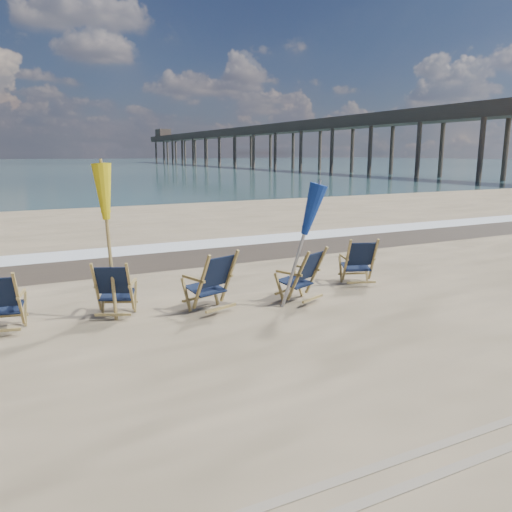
{
  "coord_description": "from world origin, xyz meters",
  "views": [
    {
      "loc": [
        -3.63,
        -5.08,
        2.58
      ],
      "look_at": [
        0.0,
        2.2,
        0.9
      ],
      "focal_mm": 35.0,
      "sensor_mm": 36.0,
      "label": 1
    }
  ],
  "objects_px": {
    "umbrella_blue": "(300,213)",
    "beach_chair_3": "(316,273)",
    "beach_chair_2": "(229,279)",
    "beach_chair_0": "(19,302)",
    "fishing_pier": "(267,141)",
    "beach_chair_4": "(373,261)",
    "umbrella_yellow": "(107,201)",
    "beach_chair_1": "(130,289)"
  },
  "relations": [
    {
      "from": "umbrella_blue",
      "to": "beach_chair_3",
      "type": "bearing_deg",
      "value": 25.32
    },
    {
      "from": "beach_chair_2",
      "to": "beach_chair_0",
      "type": "bearing_deg",
      "value": -22.79
    },
    {
      "from": "fishing_pier",
      "to": "beach_chair_4",
      "type": "bearing_deg",
      "value": -116.25
    },
    {
      "from": "beach_chair_0",
      "to": "umbrella_yellow",
      "type": "relative_size",
      "value": 0.4
    },
    {
      "from": "beach_chair_2",
      "to": "fishing_pier",
      "type": "xyz_separation_m",
      "value": [
        38.43,
        71.66,
        4.13
      ]
    },
    {
      "from": "beach_chair_1",
      "to": "fishing_pier",
      "type": "bearing_deg",
      "value": -95.36
    },
    {
      "from": "beach_chair_3",
      "to": "beach_chair_0",
      "type": "bearing_deg",
      "value": -29.27
    },
    {
      "from": "beach_chair_2",
      "to": "umbrella_yellow",
      "type": "height_order",
      "value": "umbrella_yellow"
    },
    {
      "from": "beach_chair_4",
      "to": "umbrella_blue",
      "type": "distance_m",
      "value": 2.43
    },
    {
      "from": "umbrella_yellow",
      "to": "fishing_pier",
      "type": "relative_size",
      "value": 0.02
    },
    {
      "from": "beach_chair_0",
      "to": "beach_chair_3",
      "type": "relative_size",
      "value": 0.96
    },
    {
      "from": "beach_chair_2",
      "to": "beach_chair_4",
      "type": "bearing_deg",
      "value": 165.29
    },
    {
      "from": "beach_chair_4",
      "to": "beach_chair_3",
      "type": "bearing_deg",
      "value": 30.98
    },
    {
      "from": "beach_chair_3",
      "to": "beach_chair_4",
      "type": "bearing_deg",
      "value": 168.27
    },
    {
      "from": "beach_chair_1",
      "to": "fishing_pier",
      "type": "height_order",
      "value": "fishing_pier"
    },
    {
      "from": "umbrella_yellow",
      "to": "umbrella_blue",
      "type": "relative_size",
      "value": 1.13
    },
    {
      "from": "beach_chair_0",
      "to": "beach_chair_1",
      "type": "xyz_separation_m",
      "value": [
        1.6,
        -0.04,
        -0.01
      ]
    },
    {
      "from": "fishing_pier",
      "to": "beach_chair_0",
      "type": "bearing_deg",
      "value": -120.25
    },
    {
      "from": "beach_chair_3",
      "to": "umbrella_yellow",
      "type": "bearing_deg",
      "value": -32.64
    },
    {
      "from": "beach_chair_3",
      "to": "umbrella_blue",
      "type": "height_order",
      "value": "umbrella_blue"
    },
    {
      "from": "umbrella_yellow",
      "to": "beach_chair_2",
      "type": "bearing_deg",
      "value": -11.53
    },
    {
      "from": "beach_chair_2",
      "to": "umbrella_yellow",
      "type": "bearing_deg",
      "value": -28.84
    },
    {
      "from": "beach_chair_4",
      "to": "beach_chair_2",
      "type": "bearing_deg",
      "value": 21.83
    },
    {
      "from": "beach_chair_2",
      "to": "umbrella_yellow",
      "type": "relative_size",
      "value": 0.43
    },
    {
      "from": "beach_chair_3",
      "to": "umbrella_yellow",
      "type": "xyz_separation_m",
      "value": [
        -3.46,
        0.56,
        1.38
      ]
    },
    {
      "from": "beach_chair_0",
      "to": "beach_chair_4",
      "type": "distance_m",
      "value": 6.35
    },
    {
      "from": "beach_chair_1",
      "to": "umbrella_blue",
      "type": "distance_m",
      "value": 2.99
    },
    {
      "from": "beach_chair_1",
      "to": "fishing_pier",
      "type": "relative_size",
      "value": 0.01
    },
    {
      "from": "beach_chair_3",
      "to": "umbrella_blue",
      "type": "xyz_separation_m",
      "value": [
        -0.52,
        -0.25,
        1.12
      ]
    },
    {
      "from": "umbrella_blue",
      "to": "fishing_pier",
      "type": "bearing_deg",
      "value": 62.62
    },
    {
      "from": "beach_chair_1",
      "to": "beach_chair_4",
      "type": "bearing_deg",
      "value": -157.56
    },
    {
      "from": "beach_chair_0",
      "to": "beach_chair_4",
      "type": "xyz_separation_m",
      "value": [
        6.35,
        -0.16,
        0.01
      ]
    },
    {
      "from": "beach_chair_0",
      "to": "umbrella_blue",
      "type": "xyz_separation_m",
      "value": [
        4.27,
        -0.73,
        1.14
      ]
    },
    {
      "from": "beach_chair_1",
      "to": "umbrella_yellow",
      "type": "xyz_separation_m",
      "value": [
        -0.26,
        0.11,
        1.4
      ]
    },
    {
      "from": "beach_chair_2",
      "to": "beach_chair_3",
      "type": "height_order",
      "value": "beach_chair_2"
    },
    {
      "from": "beach_chair_4",
      "to": "umbrella_blue",
      "type": "height_order",
      "value": "umbrella_blue"
    },
    {
      "from": "umbrella_yellow",
      "to": "beach_chair_1",
      "type": "bearing_deg",
      "value": -23.49
    },
    {
      "from": "umbrella_yellow",
      "to": "fishing_pier",
      "type": "bearing_deg",
      "value": 60.53
    },
    {
      "from": "beach_chair_0",
      "to": "beach_chair_2",
      "type": "xyz_separation_m",
      "value": [
        3.19,
        -0.31,
        0.05
      ]
    },
    {
      "from": "beach_chair_4",
      "to": "fishing_pier",
      "type": "xyz_separation_m",
      "value": [
        35.27,
        71.52,
        4.16
      ]
    },
    {
      "from": "beach_chair_4",
      "to": "umbrella_blue",
      "type": "relative_size",
      "value": 0.45
    },
    {
      "from": "umbrella_yellow",
      "to": "fishing_pier",
      "type": "height_order",
      "value": "fishing_pier"
    }
  ]
}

